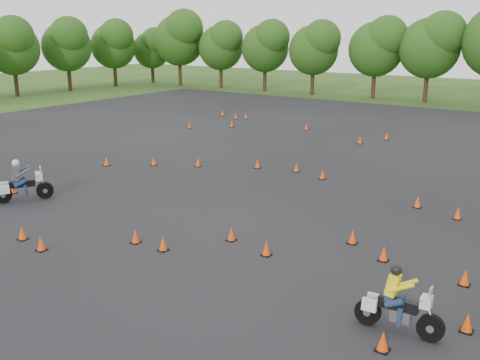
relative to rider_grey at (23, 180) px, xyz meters
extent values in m
plane|color=#2D5119|center=(8.02, 0.18, -0.90)|extent=(140.00, 140.00, 0.00)
plane|color=black|center=(8.02, 6.18, -0.89)|extent=(62.00, 62.00, 0.00)
cone|color=#FF480A|center=(-6.66, 22.88, -0.67)|extent=(0.26, 0.26, 0.45)
cone|color=#FF480A|center=(8.76, 10.01, -0.67)|extent=(0.26, 0.26, 0.45)
cone|color=#FF480A|center=(9.65, 1.31, -0.67)|extent=(0.26, 0.26, 0.45)
cone|color=#FF480A|center=(3.77, -2.65, -0.67)|extent=(0.26, 0.26, 0.45)
cone|color=#FF480A|center=(16.14, -2.01, -0.67)|extent=(0.26, 0.26, 0.45)
cone|color=#FF480A|center=(-5.22, 16.92, -0.67)|extent=(0.26, 0.26, 0.45)
cone|color=#FF480A|center=(-4.78, 22.09, -0.67)|extent=(0.26, 0.26, 0.45)
cone|color=#FF480A|center=(-1.31, 0.30, -0.67)|extent=(0.26, 0.26, 0.45)
cone|color=#FF480A|center=(7.08, 10.51, -0.67)|extent=(0.26, 0.26, 0.45)
cone|color=#FF480A|center=(17.50, -0.12, -0.67)|extent=(0.26, 0.26, 0.45)
cone|color=#FF480A|center=(11.27, 0.93, -0.67)|extent=(0.26, 0.26, 0.45)
cone|color=#FF480A|center=(0.29, 7.41, -0.67)|extent=(0.26, 0.26, 0.45)
cone|color=#FF480A|center=(7.13, -0.67, -0.67)|extent=(0.26, 0.26, 0.45)
cone|color=#FF480A|center=(13.76, 8.37, -0.67)|extent=(0.26, 0.26, 0.45)
cone|color=#FF480A|center=(7.03, 18.75, -0.67)|extent=(0.26, 0.26, 0.45)
cone|color=#FF480A|center=(-4.20, 22.68, -0.67)|extent=(0.26, 0.26, 0.45)
cone|color=#FF480A|center=(14.45, 2.65, -0.67)|extent=(0.26, 0.26, 0.45)
cone|color=#FF480A|center=(-1.71, 5.97, -0.67)|extent=(0.26, 0.26, 0.45)
cone|color=#FF480A|center=(-2.94, 18.99, -0.67)|extent=(0.26, 0.26, 0.45)
cone|color=#FF480A|center=(8.33, -0.63, -0.67)|extent=(0.26, 0.26, 0.45)
cone|color=#FF480A|center=(2.09, 21.02, -0.67)|extent=(0.26, 0.26, 0.45)
cone|color=#FF480A|center=(13.12, 3.39, -0.67)|extent=(0.26, 0.26, 0.45)
cone|color=#FF480A|center=(16.90, 2.35, -0.67)|extent=(0.26, 0.26, 0.45)
cone|color=#FF480A|center=(5.09, -2.86, -0.67)|extent=(0.26, 0.26, 0.45)
cone|color=#FF480A|center=(5.08, 10.01, -0.67)|extent=(0.26, 0.26, 0.45)
cone|color=#FF480A|center=(7.97, 20.88, -0.67)|extent=(0.26, 0.26, 0.45)
cone|color=#FF480A|center=(15.41, 7.87, -0.67)|extent=(0.26, 0.26, 0.45)
cone|color=#FF480A|center=(2.34, 8.55, -0.67)|extent=(0.26, 0.26, 0.45)
camera|label=1|loc=(19.44, -12.35, 5.99)|focal=40.00mm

